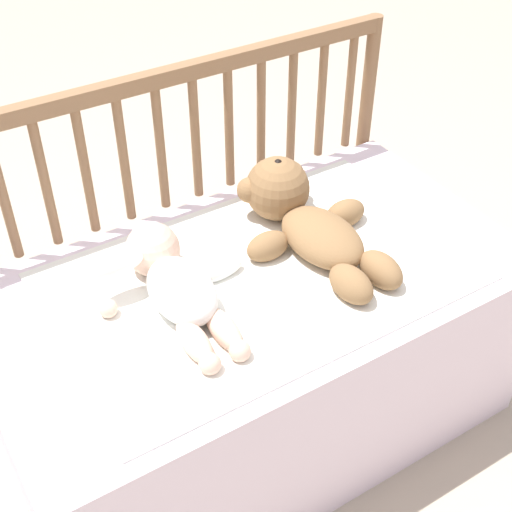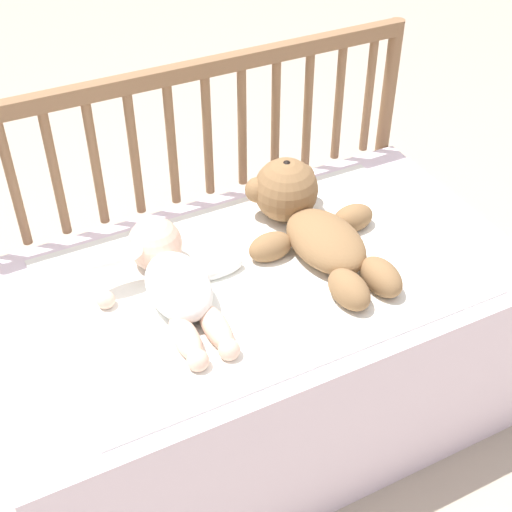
% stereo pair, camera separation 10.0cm
% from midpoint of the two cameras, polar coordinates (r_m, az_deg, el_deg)
% --- Properties ---
extents(ground_plane, '(12.00, 12.00, 0.00)m').
position_cam_midpoint_polar(ground_plane, '(1.89, 1.52, -12.85)').
color(ground_plane, tan).
extents(crib_mattress, '(1.17, 0.64, 0.48)m').
position_cam_midpoint_polar(crib_mattress, '(1.70, 1.66, -7.88)').
color(crib_mattress, silver).
rests_on(crib_mattress, ground_plane).
extents(crib_rail, '(1.17, 0.04, 0.83)m').
position_cam_midpoint_polar(crib_rail, '(1.72, -3.56, 7.71)').
color(crib_rail, brown).
rests_on(crib_rail, ground_plane).
extents(blanket, '(0.88, 0.56, 0.01)m').
position_cam_midpoint_polar(blanket, '(1.53, 2.17, -1.70)').
color(blanket, white).
rests_on(blanket, crib_mattress).
extents(teddy_bear, '(0.32, 0.46, 0.15)m').
position_cam_midpoint_polar(teddy_bear, '(1.61, 6.09, 2.86)').
color(teddy_bear, olive).
rests_on(teddy_bear, crib_mattress).
extents(baby, '(0.33, 0.40, 0.12)m').
position_cam_midpoint_polar(baby, '(1.46, -4.71, -1.80)').
color(baby, white).
rests_on(baby, crib_mattress).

